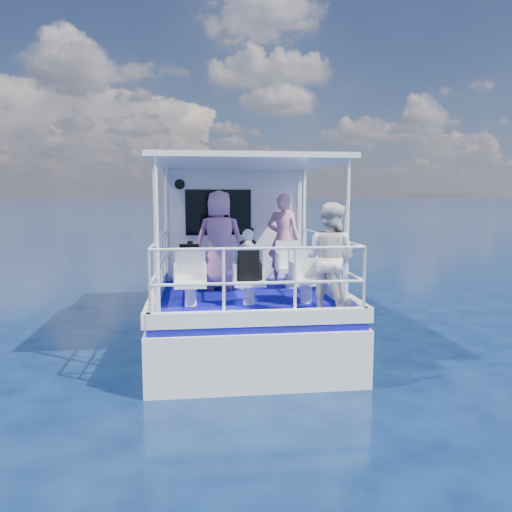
{
  "coord_description": "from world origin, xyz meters",
  "views": [
    {
      "loc": [
        -0.83,
        -8.65,
        2.56
      ],
      "look_at": [
        0.19,
        -0.4,
        1.57
      ],
      "focal_mm": 35.0,
      "sensor_mm": 36.0,
      "label": 1
    }
  ],
  "objects_px": {
    "backpack_center": "(248,265)",
    "passenger_port_fwd": "(220,240)",
    "panda": "(248,239)",
    "passenger_stbd_aft": "(330,259)"
  },
  "relations": [
    {
      "from": "backpack_center",
      "to": "passenger_port_fwd",
      "type": "bearing_deg",
      "value": 105.25
    },
    {
      "from": "passenger_stbd_aft",
      "to": "backpack_center",
      "type": "bearing_deg",
      "value": 6.59
    },
    {
      "from": "passenger_stbd_aft",
      "to": "backpack_center",
      "type": "relative_size",
      "value": 3.33
    },
    {
      "from": "passenger_port_fwd",
      "to": "panda",
      "type": "bearing_deg",
      "value": 116.64
    },
    {
      "from": "panda",
      "to": "backpack_center",
      "type": "bearing_deg",
      "value": -70.83
    },
    {
      "from": "passenger_port_fwd",
      "to": "passenger_stbd_aft",
      "type": "xyz_separation_m",
      "value": [
        1.44,
        -2.12,
        -0.1
      ]
    },
    {
      "from": "passenger_port_fwd",
      "to": "backpack_center",
      "type": "relative_size",
      "value": 3.74
    },
    {
      "from": "backpack_center",
      "to": "panda",
      "type": "relative_size",
      "value": 1.44
    },
    {
      "from": "passenger_port_fwd",
      "to": "backpack_center",
      "type": "bearing_deg",
      "value": 116.69
    },
    {
      "from": "passenger_port_fwd",
      "to": "backpack_center",
      "type": "xyz_separation_m",
      "value": [
        0.37,
        -1.36,
        -0.27
      ]
    }
  ]
}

